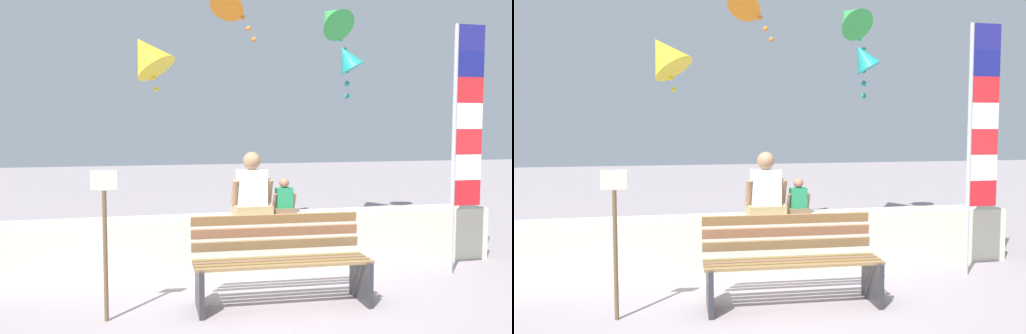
% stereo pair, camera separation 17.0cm
% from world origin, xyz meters
% --- Properties ---
extents(ground_plane, '(40.00, 40.00, 0.00)m').
position_xyz_m(ground_plane, '(0.00, 0.00, 0.00)').
color(ground_plane, '#9B8D92').
extents(seawall_ledge, '(6.70, 0.50, 0.70)m').
position_xyz_m(seawall_ledge, '(0.00, 1.07, 0.35)').
color(seawall_ledge, beige).
rests_on(seawall_ledge, ground).
extents(park_bench, '(1.81, 0.70, 0.88)m').
position_xyz_m(park_bench, '(0.08, -0.27, 0.43)').
color(park_bench, olive).
rests_on(park_bench, ground).
extents(person_adult, '(0.52, 0.38, 0.79)m').
position_xyz_m(person_adult, '(0.10, 1.06, 1.01)').
color(person_adult, tan).
rests_on(person_adult, seawall_ledge).
extents(person_child, '(0.30, 0.22, 0.46)m').
position_xyz_m(person_child, '(0.52, 1.06, 0.88)').
color(person_child, brown).
rests_on(person_child, seawall_ledge).
extents(flag_banner, '(0.41, 0.05, 3.02)m').
position_xyz_m(flag_banner, '(2.55, 0.28, 1.77)').
color(flag_banner, '#B7B7BC').
rests_on(flag_banner, ground).
extents(kite_green, '(0.82, 0.93, 1.17)m').
position_xyz_m(kite_green, '(2.23, 3.78, 3.75)').
color(kite_green, green).
extents(kite_teal, '(0.60, 0.58, 0.82)m').
position_xyz_m(kite_teal, '(1.75, 1.96, 2.80)').
color(kite_teal, teal).
extents(kite_yellow, '(1.10, 1.02, 1.01)m').
position_xyz_m(kite_yellow, '(-1.07, 3.31, 2.95)').
color(kite_yellow, yellow).
extents(sign_post, '(0.24, 0.05, 1.41)m').
position_xyz_m(sign_post, '(-1.63, -0.37, 0.83)').
color(sign_post, brown).
rests_on(sign_post, ground).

